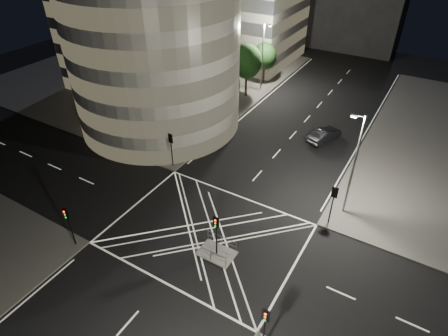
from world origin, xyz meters
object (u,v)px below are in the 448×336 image
Objects in this scene: traffic_signal_nr at (265,322)px; street_lamp_left_near at (193,102)px; traffic_signal_fl at (171,144)px; central_island at (217,253)px; street_lamp_left_far at (263,56)px; sedan at (324,135)px; traffic_signal_nl at (68,220)px; street_lamp_right_far at (354,163)px; traffic_signal_fr at (333,199)px; traffic_signal_island at (216,229)px.

traffic_signal_nr is 26.32m from street_lamp_left_near.
traffic_signal_nr is at bearing -37.69° from traffic_signal_fl.
street_lamp_left_far is (-11.44, 31.50, 5.47)m from central_island.
street_lamp_left_near is 1.00× the size of street_lamp_left_far.
traffic_signal_fl is 0.82× the size of sedan.
traffic_signal_fl is 5.86m from street_lamp_left_near.
traffic_signal_nl is at bearing -153.86° from central_island.
street_lamp_right_far is 13.84m from sedan.
central_island is at bearing -37.54° from traffic_signal_fl.
traffic_signal_fl is 0.40× the size of street_lamp_right_far.
traffic_signal_fr is 0.40× the size of street_lamp_left_far.
street_lamp_right_far is at bearing 40.91° from traffic_signal_nl.
street_lamp_left_near is 18.00m from street_lamp_left_far.
street_lamp_left_near is (-18.24, 5.20, 2.63)m from traffic_signal_fr.
sedan is at bearing 47.98° from traffic_signal_fl.
traffic_signal_fl is 1.00× the size of traffic_signal_island.
traffic_signal_fr is at bearing 90.00° from traffic_signal_nr.
traffic_signal_nr is 41.15m from street_lamp_left_far.
street_lamp_right_far reaches higher than central_island.
traffic_signal_island reaches higher than sedan.
central_island is 18.52m from street_lamp_left_near.
traffic_signal_nl is at bearing 180.00° from traffic_signal_nr.
traffic_signal_fr is 0.40× the size of street_lamp_left_near.
traffic_signal_nr is at bearing -37.93° from central_island.
traffic_signal_nl is at bearing 84.37° from sedan.
traffic_signal_nl is 12.03m from traffic_signal_island.
traffic_signal_fr is at bearing 50.67° from traffic_signal_island.
traffic_signal_nl is at bearing -89.01° from street_lamp_left_far.
traffic_signal_island is at bearing 0.00° from central_island.
traffic_signal_fl and traffic_signal_fr have the same top height.
street_lamp_left_near is at bearing 52.28° from sedan.
traffic_signal_fl is 22.24m from traffic_signal_nr.
street_lamp_left_near is (-0.64, 5.20, 2.63)m from traffic_signal_fl.
traffic_signal_nl and traffic_signal_fr have the same top height.
traffic_signal_fl is 1.00× the size of traffic_signal_nl.
street_lamp_left_far and street_lamp_right_far have the same top height.
traffic_signal_nl is at bearing -153.86° from traffic_signal_island.
traffic_signal_fr is at bearing 50.67° from central_island.
street_lamp_left_near reaches higher than traffic_signal_nr.
traffic_signal_fl is 18.79m from sedan.
traffic_signal_island is 0.40× the size of street_lamp_left_near.
traffic_signal_nl is 1.00× the size of traffic_signal_fr.
central_island is 22.25m from sedan.
traffic_signal_fl is at bearing -173.12° from street_lamp_right_far.
traffic_signal_island is at bearing 104.45° from sedan.
traffic_signal_nl is 30.26m from sedan.
traffic_signal_fr reaches higher than sedan.
traffic_signal_nr is 0.82× the size of sedan.
street_lamp_right_far is at bearing -9.03° from street_lamp_left_near.
traffic_signal_nl is at bearing -139.09° from street_lamp_right_far.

